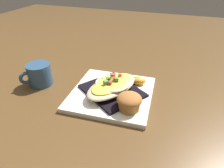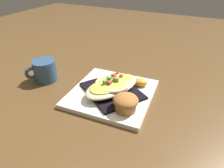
{
  "view_description": "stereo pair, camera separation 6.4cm",
  "coord_description": "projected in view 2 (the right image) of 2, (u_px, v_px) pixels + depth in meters",
  "views": [
    {
      "loc": [
        -0.18,
        0.51,
        0.38
      ],
      "look_at": [
        0.0,
        0.0,
        0.04
      ],
      "focal_mm": 31.48,
      "sensor_mm": 36.0,
      "label": 1
    },
    {
      "loc": [
        -0.24,
        0.49,
        0.38
      ],
      "look_at": [
        0.0,
        0.0,
        0.04
      ],
      "focal_mm": 31.48,
      "sensor_mm": 36.0,
      "label": 2
    }
  ],
  "objects": [
    {
      "name": "gratin_dish",
      "position": [
        112.0,
        85.0,
        0.64
      ],
      "size": [
        0.18,
        0.23,
        0.04
      ],
      "color": "beige",
      "rests_on": "folded_napkin"
    },
    {
      "name": "coffee_mug",
      "position": [
        45.0,
        72.0,
        0.73
      ],
      "size": [
        0.09,
        0.1,
        0.08
      ],
      "color": "#2C4C71",
      "rests_on": "ground_plane"
    },
    {
      "name": "orange_garnish",
      "position": [
        139.0,
        82.0,
        0.68
      ],
      "size": [
        0.06,
        0.06,
        0.03
      ],
      "color": "#592961",
      "rests_on": "square_plate"
    },
    {
      "name": "folded_napkin",
      "position": [
        112.0,
        91.0,
        0.65
      ],
      "size": [
        0.24,
        0.23,
        0.01
      ],
      "primitive_type": "cube",
      "rotation": [
        0.0,
        0.0,
        0.97
      ],
      "color": "black",
      "rests_on": "square_plate"
    },
    {
      "name": "ground_plane",
      "position": [
        112.0,
        95.0,
        0.66
      ],
      "size": [
        2.6,
        2.6,
        0.0
      ],
      "primitive_type": "plane",
      "color": "brown"
    },
    {
      "name": "square_plate",
      "position": [
        112.0,
        93.0,
        0.66
      ],
      "size": [
        0.28,
        0.28,
        0.01
      ],
      "primitive_type": "cube",
      "rotation": [
        0.0,
        0.0,
        0.06
      ],
      "color": "white",
      "rests_on": "ground_plane"
    },
    {
      "name": "muffin",
      "position": [
        126.0,
        102.0,
        0.56
      ],
      "size": [
        0.07,
        0.07,
        0.05
      ],
      "color": "#9F6A2E",
      "rests_on": "square_plate"
    }
  ]
}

